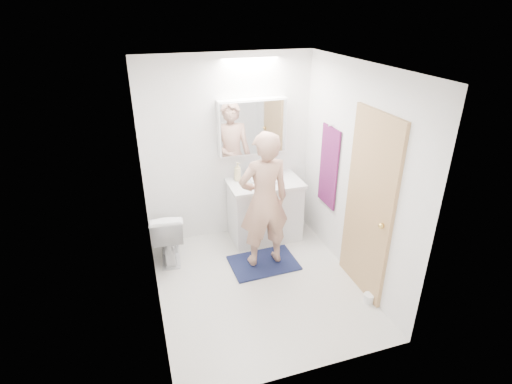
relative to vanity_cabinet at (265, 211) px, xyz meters
name	(u,v)px	position (x,y,z in m)	size (l,w,h in m)	color
floor	(259,284)	(-0.40, -0.96, -0.39)	(2.50, 2.50, 0.00)	silver
ceiling	(259,66)	(-0.40, -0.96, 2.01)	(2.50, 2.50, 0.00)	white
wall_back	(228,150)	(-0.40, 0.29, 0.81)	(2.50, 2.50, 0.00)	white
wall_front	(312,258)	(-0.40, -2.21, 0.81)	(2.50, 2.50, 0.00)	white
wall_left	(147,205)	(-1.50, -0.96, 0.81)	(2.50, 2.50, 0.00)	white
wall_right	(355,176)	(0.70, -0.96, 0.81)	(2.50, 2.50, 0.00)	white
vanity_cabinet	(265,211)	(0.00, 0.00, 0.00)	(0.90, 0.55, 0.78)	silver
countertop	(265,183)	(0.00, 0.00, 0.41)	(0.95, 0.58, 0.04)	white
sink_basin	(264,180)	(0.00, 0.03, 0.45)	(0.36, 0.36, 0.03)	white
faucet	(260,170)	(0.00, 0.22, 0.51)	(0.02, 0.02, 0.16)	silver
medicine_cabinet	(252,127)	(-0.10, 0.21, 1.11)	(0.88, 0.14, 0.70)	white
mirror_panel	(254,128)	(-0.10, 0.13, 1.11)	(0.84, 0.01, 0.66)	silver
toilet	(168,234)	(-1.29, -0.11, -0.05)	(0.38, 0.67, 0.68)	white
bath_rug	(263,263)	(-0.22, -0.61, -0.38)	(0.80, 0.55, 0.02)	#162745
person	(264,201)	(-0.22, -0.61, 0.48)	(0.60, 0.39, 1.64)	tan
door	(369,207)	(0.68, -1.31, 0.61)	(0.04, 0.80, 2.00)	tan
door_knob	(381,226)	(0.64, -1.61, 0.56)	(0.06, 0.06, 0.06)	gold
towel	(329,167)	(0.68, -0.41, 0.71)	(0.02, 0.42, 1.00)	#1B133D
towel_hook	(331,125)	(0.66, -0.41, 1.23)	(0.02, 0.02, 0.07)	silver
soap_bottle_a	(238,172)	(-0.32, 0.15, 0.55)	(0.10, 0.10, 0.25)	beige
soap_bottle_b	(250,171)	(-0.15, 0.18, 0.52)	(0.09, 0.09, 0.19)	#5B88C3
toothbrush_cup	(277,172)	(0.23, 0.16, 0.47)	(0.09, 0.09, 0.08)	#4354CB
toilet_paper_roll	(369,298)	(0.63, -1.61, -0.34)	(0.11, 0.11, 0.10)	white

